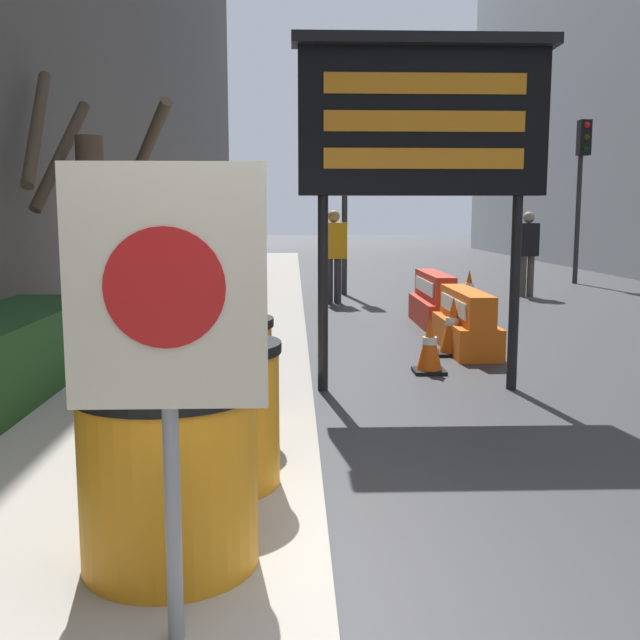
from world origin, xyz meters
The scene contains 16 objects.
ground_plane centered at (0.00, 0.00, 0.00)m, with size 120.00×120.00×0.00m, color #38383A.
bare_tree centered at (-2.57, 6.05, 1.72)m, with size 1.71×1.79×3.29m.
barrel_drum_foreground centered at (-0.74, 0.32, 0.56)m, with size 0.83×0.83×0.85m.
barrel_drum_middle centered at (-0.66, 1.34, 0.56)m, with size 0.83×0.83×0.85m.
barrel_drum_back centered at (-0.73, 2.36, 0.56)m, with size 0.83×0.83×0.85m.
warning_sign centered at (-0.62, -0.33, 1.37)m, with size 0.71×0.08×1.77m.
message_board centered at (1.05, 4.23, 2.58)m, with size 2.46×0.36×3.35m.
jersey_barrier_orange_far centered at (2.02, 6.38, 0.34)m, with size 0.54×1.75×0.77m.
jersey_barrier_red_striped centered at (2.02, 8.55, 0.36)m, with size 0.51×1.89×0.82m.
traffic_cone_near centered at (1.79, 6.08, 0.36)m, with size 0.41×0.41×0.73m.
traffic_cone_mid centered at (3.11, 10.86, 0.34)m, with size 0.39×0.39×0.69m.
traffic_cone_far centered at (1.31, 5.03, 0.30)m, with size 0.35×0.35×0.62m.
traffic_light_near_curb centered at (0.92, 12.98, 2.63)m, with size 0.28×0.44×3.62m.
traffic_light_far_side centered at (6.88, 15.40, 2.88)m, with size 0.28×0.44×3.98m.
pedestrian_worker centered at (0.61, 11.52, 1.06)m, with size 0.52×0.37×1.80m.
pedestrian_passerby centered at (4.72, 12.52, 1.05)m, with size 0.53×0.41×1.77m.
Camera 1 is at (-0.17, -2.96, 1.72)m, focal length 42.00 mm.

